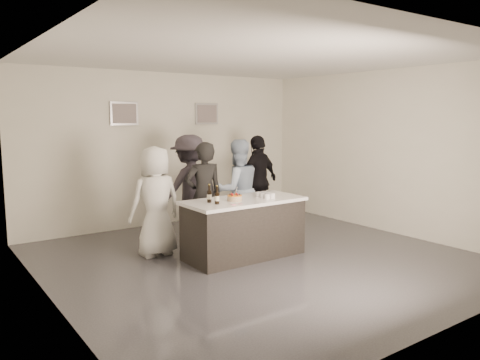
{
  "coord_description": "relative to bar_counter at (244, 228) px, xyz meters",
  "views": [
    {
      "loc": [
        -4.24,
        -5.46,
        2.15
      ],
      "look_at": [
        0.0,
        0.5,
        1.15
      ],
      "focal_mm": 35.0,
      "sensor_mm": 36.0,
      "label": 1
    }
  ],
  "objects": [
    {
      "name": "ceiling",
      "position": [
        0.14,
        -0.21,
        2.55
      ],
      "size": [
        6.0,
        6.0,
        0.0
      ],
      "primitive_type": "plane",
      "rotation": [
        3.14,
        0.0,
        0.0
      ],
      "color": "white"
    },
    {
      "name": "cake",
      "position": [
        -0.19,
        -0.03,
        0.49
      ],
      "size": [
        0.22,
        0.22,
        0.07
      ],
      "primitive_type": "cylinder",
      "color": "orange",
      "rests_on": "bar_counter"
    },
    {
      "name": "person_main_black",
      "position": [
        -0.26,
        0.75,
        0.42
      ],
      "size": [
        0.69,
        0.51,
        1.74
      ],
      "primitive_type": "imported",
      "rotation": [
        0.0,
        0.0,
        2.98
      ],
      "color": "black",
      "rests_on": "ground"
    },
    {
      "name": "person_guest_back",
      "position": [
        -0.1,
        1.48,
        0.47
      ],
      "size": [
        1.25,
        0.8,
        1.83
      ],
      "primitive_type": "imported",
      "rotation": [
        0.0,
        0.0,
        3.25
      ],
      "color": "#302C34",
      "rests_on": "ground"
    },
    {
      "name": "person_guest_right",
      "position": [
        1.44,
        1.5,
        0.44
      ],
      "size": [
        1.12,
        0.69,
        1.79
      ],
      "primitive_type": "imported",
      "rotation": [
        0.0,
        0.0,
        3.4
      ],
      "color": "black",
      "rests_on": "ground"
    },
    {
      "name": "wall_front",
      "position": [
        0.14,
        -3.21,
        1.05
      ],
      "size": [
        6.0,
        0.04,
        3.0
      ],
      "primitive_type": "cube",
      "color": "silver",
      "rests_on": "ground"
    },
    {
      "name": "floor",
      "position": [
        0.14,
        -0.21,
        -0.45
      ],
      "size": [
        6.0,
        6.0,
        0.0
      ],
      "primitive_type": "plane",
      "color": "#3D3D42",
      "rests_on": "ground"
    },
    {
      "name": "wall_right",
      "position": [
        3.14,
        -0.21,
        1.05
      ],
      "size": [
        0.04,
        6.0,
        3.0
      ],
      "primitive_type": "cube",
      "color": "silver",
      "rests_on": "ground"
    },
    {
      "name": "picture_left",
      "position": [
        -0.76,
        2.76,
        1.75
      ],
      "size": [
        0.54,
        0.04,
        0.44
      ],
      "primitive_type": "cube",
      "color": "#B2B2B7",
      "rests_on": "wall_back"
    },
    {
      "name": "beer_bottle_a",
      "position": [
        -0.57,
        0.07,
        0.58
      ],
      "size": [
        0.07,
        0.07,
        0.26
      ],
      "primitive_type": "cylinder",
      "color": "black",
      "rests_on": "bar_counter"
    },
    {
      "name": "person_guest_left",
      "position": [
        -1.06,
        0.86,
        0.4
      ],
      "size": [
        0.85,
        0.57,
        1.7
      ],
      "primitive_type": "imported",
      "rotation": [
        0.0,
        0.0,
        3.17
      ],
      "color": "silver",
      "rests_on": "ground"
    },
    {
      "name": "tumbler_cluster",
      "position": [
        0.36,
        -0.08,
        0.49
      ],
      "size": [
        0.19,
        0.3,
        0.08
      ],
      "primitive_type": "cube",
      "color": "#C57612",
      "rests_on": "bar_counter"
    },
    {
      "name": "person_main_blue",
      "position": [
        0.49,
        0.88,
        0.43
      ],
      "size": [
        0.97,
        0.82,
        1.76
      ],
      "primitive_type": "imported",
      "rotation": [
        0.0,
        0.0,
        2.94
      ],
      "color": "#96ACC5",
      "rests_on": "ground"
    },
    {
      "name": "bar_counter",
      "position": [
        0.0,
        0.0,
        0.0
      ],
      "size": [
        1.86,
        0.86,
        0.9
      ],
      "primitive_type": "cube",
      "color": "white",
      "rests_on": "ground"
    },
    {
      "name": "wall_left",
      "position": [
        -2.86,
        -0.21,
        1.05
      ],
      "size": [
        0.04,
        6.0,
        3.0
      ],
      "primitive_type": "cube",
      "color": "silver",
      "rests_on": "ground"
    },
    {
      "name": "candles",
      "position": [
        -0.31,
        -0.28,
        0.45
      ],
      "size": [
        0.24,
        0.08,
        0.01
      ],
      "primitive_type": "cube",
      "color": "pink",
      "rests_on": "bar_counter"
    },
    {
      "name": "picture_right",
      "position": [
        1.04,
        2.76,
        1.75
      ],
      "size": [
        0.54,
        0.04,
        0.44
      ],
      "primitive_type": "cube",
      "color": "#B2B2B7",
      "rests_on": "wall_back"
    },
    {
      "name": "beer_bottle_b",
      "position": [
        -0.55,
        -0.11,
        0.58
      ],
      "size": [
        0.07,
        0.07,
        0.26
      ],
      "primitive_type": "cylinder",
      "color": "black",
      "rests_on": "bar_counter"
    },
    {
      "name": "wall_back",
      "position": [
        0.14,
        2.79,
        1.05
      ],
      "size": [
        6.0,
        0.04,
        3.0
      ],
      "primitive_type": "cube",
      "color": "silver",
      "rests_on": "ground"
    }
  ]
}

